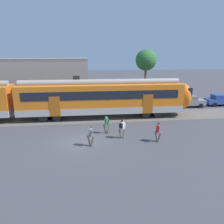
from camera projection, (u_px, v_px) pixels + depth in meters
ground_plane at (81, 141)px, 18.07m from camera, size 160.00×160.00×0.00m
track_bed at (1, 120)px, 23.73m from camera, size 80.00×4.40×0.01m
commuter_train at (22, 100)px, 23.43m from camera, size 38.05×3.07×4.73m
pedestrian_grey at (91, 134)px, 16.96m from camera, size 0.63×0.56×1.67m
pedestrian_green at (107, 123)px, 19.67m from camera, size 0.70×0.53×1.67m
pedestrian_white at (122, 127)px, 18.53m from camera, size 0.69×0.50×1.67m
pedestrian_red at (158, 131)px, 17.80m from camera, size 0.51×0.67×1.67m
parked_car_grey at (189, 101)px, 29.64m from camera, size 4.00×1.77×1.54m
parked_car_blue at (220, 100)px, 30.50m from camera, size 4.01×1.78×1.54m
background_building at (22, 81)px, 31.38m from camera, size 18.97×5.00×9.20m
street_tree_right at (146, 60)px, 32.76m from camera, size 3.16×3.16×7.68m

